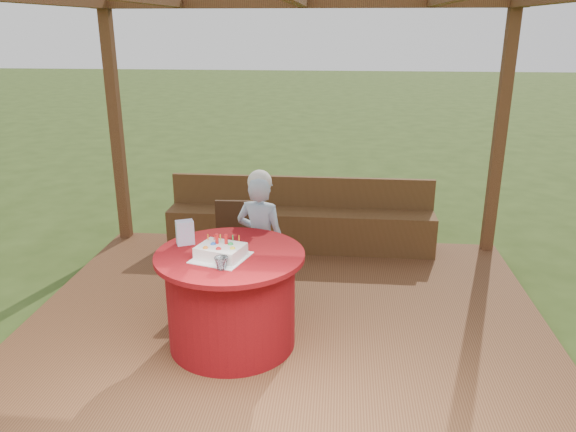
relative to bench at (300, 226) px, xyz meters
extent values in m
plane|color=#2D4416|center=(0.00, -1.72, -0.38)|extent=(60.00, 60.00, 0.00)
cube|color=brown|center=(0.00, -1.72, -0.32)|extent=(4.50, 4.00, 0.12)
cube|color=brown|center=(-2.13, 0.16, 1.03)|extent=(0.12, 0.12, 2.60)
cube|color=brown|center=(2.13, 0.16, 1.03)|extent=(0.12, 0.12, 2.60)
cube|color=brown|center=(0.00, 0.16, 2.40)|extent=(4.50, 0.14, 0.12)
cube|color=brown|center=(0.00, -0.02, -0.04)|extent=(3.00, 0.42, 0.45)
cube|color=brown|center=(0.00, 0.16, 0.36)|extent=(3.00, 0.06, 0.35)
cylinder|color=maroon|center=(-0.39, -2.10, 0.11)|extent=(1.00, 1.00, 0.74)
cylinder|color=maroon|center=(-0.39, -2.10, 0.50)|extent=(1.15, 1.15, 0.04)
cube|color=#3C2413|center=(-0.54, -1.16, 0.13)|extent=(0.42, 0.42, 0.05)
cylinder|color=#3C2413|center=(-0.69, -1.32, -0.07)|extent=(0.04, 0.04, 0.40)
cylinder|color=#3C2413|center=(-0.37, -1.31, -0.07)|extent=(0.04, 0.04, 0.40)
cylinder|color=#3C2413|center=(-0.70, -1.00, -0.07)|extent=(0.04, 0.04, 0.40)
cylinder|color=#3C2413|center=(-0.39, -0.99, -0.07)|extent=(0.04, 0.04, 0.40)
cube|color=#3C2413|center=(-0.55, -0.98, 0.36)|extent=(0.40, 0.06, 0.45)
imported|color=#8FB5D4|center=(-0.25, -1.40, 0.34)|extent=(0.50, 0.39, 1.22)
sphere|color=white|center=(-0.25, -1.40, 0.89)|extent=(0.21, 0.21, 0.21)
cube|color=white|center=(-0.43, -2.20, 0.52)|extent=(0.46, 0.46, 0.01)
cube|color=white|center=(-0.43, -2.20, 0.57)|extent=(0.39, 0.34, 0.09)
cylinder|color=red|center=(-0.47, -2.16, 0.65)|extent=(0.03, 0.03, 0.08)
cylinder|color=red|center=(-0.40, -2.16, 0.65)|extent=(0.03, 0.03, 0.08)
sphere|color=orange|center=(-0.53, -2.26, 0.63)|extent=(0.04, 0.04, 0.04)
sphere|color=red|center=(-0.43, -2.27, 0.63)|extent=(0.04, 0.04, 0.04)
sphere|color=yellow|center=(-0.33, -2.25, 0.63)|extent=(0.04, 0.04, 0.04)
sphere|color=blue|center=(-0.49, -2.18, 0.63)|extent=(0.04, 0.04, 0.04)
sphere|color=green|center=(-0.36, -2.17, 0.63)|extent=(0.04, 0.04, 0.04)
cube|color=#F29CDE|center=(-0.77, -1.94, 0.61)|extent=(0.16, 0.14, 0.19)
imported|color=white|center=(-0.39, -2.40, 0.56)|extent=(0.11, 0.11, 0.09)
camera|label=1|loc=(0.43, -6.01, 2.17)|focal=35.00mm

